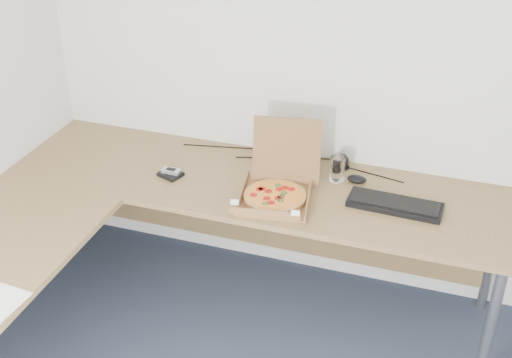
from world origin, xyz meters
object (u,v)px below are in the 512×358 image
(pizza_box, at_px, (276,191))
(drinking_glass, at_px, (337,169))
(keyboard, at_px, (395,205))
(wallet, at_px, (171,174))
(desk, at_px, (159,220))

(pizza_box, xyz_separation_m, drinking_glass, (0.24, 0.26, 0.02))
(drinking_glass, height_order, keyboard, drinking_glass)
(pizza_box, distance_m, wallet, 0.57)
(wallet, bearing_deg, pizza_box, 15.70)
(desk, relative_size, pizza_box, 6.45)
(keyboard, height_order, wallet, keyboard)
(drinking_glass, bearing_deg, keyboard, -27.42)
(drinking_glass, distance_m, wallet, 0.84)
(desk, bearing_deg, pizza_box, 32.75)
(desk, bearing_deg, wallet, 105.48)
(pizza_box, relative_size, drinking_glass, 3.00)
(drinking_glass, bearing_deg, wallet, -164.48)
(desk, distance_m, pizza_box, 0.57)
(desk, xyz_separation_m, wallet, (-0.10, 0.35, 0.04))
(keyboard, distance_m, wallet, 1.12)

